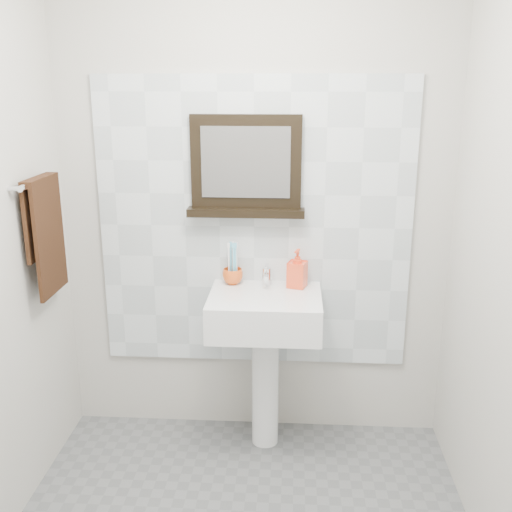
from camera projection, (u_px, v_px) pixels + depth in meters
The scene contains 10 objects.
back_wall at pixel (254, 207), 3.05m from camera, with size 2.00×0.01×2.50m, color #BBB9B2.
front_wall at pixel (162, 490), 0.95m from camera, with size 2.00×0.01×2.50m, color #BBB9B2.
splashback at pixel (254, 226), 3.07m from camera, with size 1.60×0.02×1.50m, color silver.
pedestal_sink at pixel (265, 328), 2.99m from camera, with size 0.55×0.44×0.96m.
toothbrush_cup at pixel (233, 276), 3.08m from camera, with size 0.10×0.10×0.08m, color #E6571B.
toothbrushes at pixel (233, 261), 3.05m from camera, with size 0.05×0.04×0.21m.
soap_dispenser at pixel (297, 268), 3.01m from camera, with size 0.09×0.09×0.20m, color red.
framed_mirror at pixel (246, 169), 2.96m from camera, with size 0.59×0.11×0.50m.
towel_bar at pixel (39, 181), 2.69m from camera, with size 0.07×0.40×0.03m.
hand_towel at pixel (45, 227), 2.75m from camera, with size 0.06×0.30×0.55m.
Camera 1 is at (0.20, -1.89, 1.87)m, focal length 42.00 mm.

